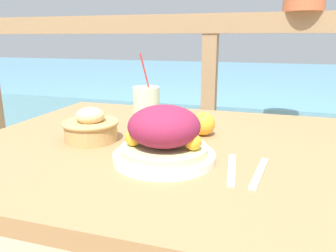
% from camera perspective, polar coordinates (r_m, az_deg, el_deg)
% --- Properties ---
extents(patio_table, '(1.09, 0.93, 0.74)m').
position_cam_1_polar(patio_table, '(0.97, -1.16, -8.04)').
color(patio_table, '#997047').
rests_on(patio_table, ground_plane).
extents(railing_fence, '(2.80, 0.08, 1.14)m').
position_cam_1_polar(railing_fence, '(1.65, 7.25, 8.67)').
color(railing_fence, '#937551').
rests_on(railing_fence, ground_plane).
extents(sea_backdrop, '(12.00, 4.00, 0.59)m').
position_cam_1_polar(sea_backdrop, '(4.19, 13.06, 4.70)').
color(sea_backdrop, '#568EA8').
rests_on(sea_backdrop, ground_plane).
extents(salad_plate, '(0.25, 0.25, 0.14)m').
position_cam_1_polar(salad_plate, '(0.78, -0.68, -2.03)').
color(salad_plate, white).
rests_on(salad_plate, patio_table).
extents(drink_glass, '(0.08, 0.08, 0.25)m').
position_cam_1_polar(drink_glass, '(1.04, -3.77, 2.95)').
color(drink_glass, beige).
rests_on(drink_glass, patio_table).
extents(bread_basket, '(0.16, 0.16, 0.10)m').
position_cam_1_polar(bread_basket, '(0.97, -13.28, -0.16)').
color(bread_basket, tan).
rests_on(bread_basket, patio_table).
extents(fork, '(0.03, 0.18, 0.00)m').
position_cam_1_polar(fork, '(0.76, 11.02, -7.35)').
color(fork, silver).
rests_on(fork, patio_table).
extents(knife, '(0.04, 0.18, 0.00)m').
position_cam_1_polar(knife, '(0.76, 15.62, -7.81)').
color(knife, silver).
rests_on(knife, patio_table).
extents(orange_near_basket, '(0.07, 0.07, 0.07)m').
position_cam_1_polar(orange_near_basket, '(1.00, 6.18, 0.36)').
color(orange_near_basket, '#F9A328').
rests_on(orange_near_basket, patio_table).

